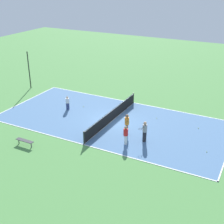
{
  "coord_description": "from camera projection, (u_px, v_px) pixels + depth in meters",
  "views": [
    {
      "loc": [
        -22.9,
        -11.95,
        12.48
      ],
      "look_at": [
        0.0,
        0.0,
        0.9
      ],
      "focal_mm": 50.0,
      "sensor_mm": 36.0,
      "label": 1
    }
  ],
  "objects": [
    {
      "name": "fence_post_back_right",
      "position": [
        29.0,
        70.0,
        36.0
      ],
      "size": [
        0.12,
        0.12,
        4.35
      ],
      "color": "black",
      "rests_on": "ground_plane"
    },
    {
      "name": "bench",
      "position": [
        25.0,
        141.0,
        24.48
      ],
      "size": [
        0.36,
        1.57,
        0.45
      ],
      "rotation": [
        0.0,
        0.0,
        1.57
      ],
      "color": "#333338",
      "rests_on": "ground_plane"
    },
    {
      "name": "player_center_orange",
      "position": [
        127.0,
        123.0,
        25.91
      ],
      "size": [
        0.98,
        0.74,
        1.79
      ],
      "rotation": [
        0.0,
        0.0,
        3.65
      ],
      "color": "#4C4C51",
      "rests_on": "court_surface"
    },
    {
      "name": "tennis_ball_far_baseline",
      "position": [
        207.0,
        152.0,
        23.63
      ],
      "size": [
        0.07,
        0.07,
        0.07
      ],
      "primitive_type": "sphere",
      "color": "#CCE033",
      "rests_on": "court_surface"
    },
    {
      "name": "player_near_white",
      "position": [
        67.0,
        102.0,
        30.77
      ],
      "size": [
        0.38,
        0.38,
        1.38
      ],
      "rotation": [
        0.0,
        0.0,
        4.67
      ],
      "color": "navy",
      "rests_on": "court_surface"
    },
    {
      "name": "player_baseline_gray",
      "position": [
        145.0,
        130.0,
        24.74
      ],
      "size": [
        0.99,
        0.57,
        1.76
      ],
      "rotation": [
        0.0,
        0.0,
        2.87
      ],
      "color": "black",
      "rests_on": "court_surface"
    },
    {
      "name": "tennis_ball_left_sideline",
      "position": [
        157.0,
        118.0,
        29.1
      ],
      "size": [
        0.07,
        0.07,
        0.07
      ],
      "primitive_type": "sphere",
      "color": "#CCE033",
      "rests_on": "court_surface"
    },
    {
      "name": "court_surface",
      "position": [
        112.0,
        121.0,
        28.68
      ],
      "size": [
        9.91,
        20.82,
        0.02
      ],
      "color": "#4C729E",
      "rests_on": "ground_plane"
    },
    {
      "name": "tennis_ball_right_alley",
      "position": [
        83.0,
        107.0,
        31.62
      ],
      "size": [
        0.07,
        0.07,
        0.07
      ],
      "primitive_type": "sphere",
      "color": "#CCE033",
      "rests_on": "court_surface"
    },
    {
      "name": "tennis_ball_midcourt",
      "position": [
        198.0,
        128.0,
        27.22
      ],
      "size": [
        0.07,
        0.07,
        0.07
      ],
      "primitive_type": "sphere",
      "color": "#CCE033",
      "rests_on": "court_surface"
    },
    {
      "name": "ground_plane",
      "position": [
        112.0,
        121.0,
        28.68
      ],
      "size": [
        80.0,
        80.0,
        0.0
      ],
      "primitive_type": "plane",
      "color": "#518E47"
    },
    {
      "name": "tennis_net",
      "position": [
        112.0,
        115.0,
        28.44
      ],
      "size": [
        9.71,
        0.1,
        1.11
      ],
      "color": "black",
      "rests_on": "court_surface"
    },
    {
      "name": "player_coach_red",
      "position": [
        126.0,
        134.0,
        24.38
      ],
      "size": [
        0.5,
        0.5,
        1.6
      ],
      "rotation": [
        0.0,
        0.0,
        0.57
      ],
      "color": "white",
      "rests_on": "court_surface"
    }
  ]
}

